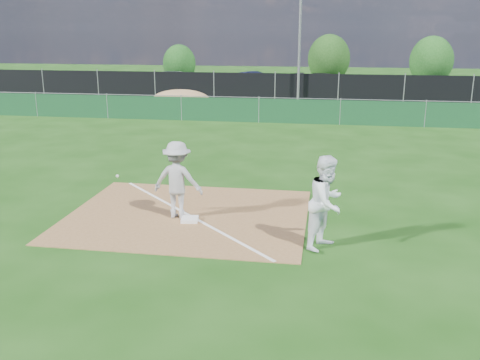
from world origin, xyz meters
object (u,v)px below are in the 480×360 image
(light_pole, at_px, (300,38))
(car_mid, at_px, (254,82))
(tree_mid, at_px, (329,59))
(car_left, at_px, (178,81))
(play_at_first, at_px, (177,180))
(runner, at_px, (327,202))
(car_right, at_px, (327,84))
(tree_right, at_px, (431,61))
(first_base, at_px, (190,219))
(tree_left, at_px, (179,64))

(light_pole, height_order, car_mid, light_pole)
(tree_mid, bearing_deg, car_left, -145.41)
(play_at_first, xyz_separation_m, runner, (3.65, -1.29, 0.04))
(runner, bearing_deg, car_mid, 39.36)
(car_left, xyz_separation_m, tree_mid, (10.84, 7.47, 1.28))
(tree_mid, bearing_deg, car_right, -90.24)
(light_pole, height_order, tree_mid, light_pole)
(car_left, height_order, tree_right, tree_right)
(runner, bearing_deg, tree_right, 15.53)
(car_left, relative_size, car_right, 0.98)
(light_pole, height_order, play_at_first, light_pole)
(light_pole, relative_size, first_base, 19.75)
(car_right, bearing_deg, car_mid, 101.20)
(car_left, bearing_deg, tree_left, 11.87)
(car_mid, relative_size, tree_left, 1.33)
(tree_left, height_order, tree_mid, tree_mid)
(runner, relative_size, car_left, 0.43)
(tree_mid, bearing_deg, tree_left, -174.37)
(light_pole, bearing_deg, first_base, -93.45)
(light_pole, xyz_separation_m, car_mid, (-3.58, 5.77, -3.28))
(play_at_first, distance_m, car_right, 27.33)
(light_pole, distance_m, tree_mid, 11.94)
(first_base, bearing_deg, car_mid, 94.61)
(first_base, relative_size, play_at_first, 0.18)
(car_left, bearing_deg, light_pole, -117.37)
(light_pole, distance_m, runner, 23.45)
(car_left, height_order, tree_left, tree_left)
(light_pole, distance_m, car_right, 6.42)
(light_pole, height_order, tree_right, light_pole)
(car_right, bearing_deg, car_left, 112.58)
(light_pole, relative_size, tree_left, 2.46)
(first_base, height_order, runner, runner)
(first_base, relative_size, car_left, 0.08)
(car_right, bearing_deg, tree_left, 84.33)
(light_pole, relative_size, play_at_first, 3.54)
(runner, relative_size, tree_left, 0.63)
(runner, height_order, tree_left, tree_left)
(first_base, height_order, tree_right, tree_right)
(car_mid, bearing_deg, car_right, -73.54)
(car_left, distance_m, car_right, 10.86)
(play_at_first, bearing_deg, car_left, 105.73)
(tree_mid, bearing_deg, light_pole, -98.83)
(light_pole, distance_m, tree_left, 15.07)
(runner, bearing_deg, tree_left, 49.06)
(car_mid, bearing_deg, tree_left, 78.91)
(tree_left, bearing_deg, light_pole, -44.42)
(first_base, bearing_deg, light_pole, 86.55)
(play_at_first, distance_m, runner, 3.88)
(car_right, relative_size, tree_mid, 1.19)
(car_mid, height_order, tree_left, tree_left)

